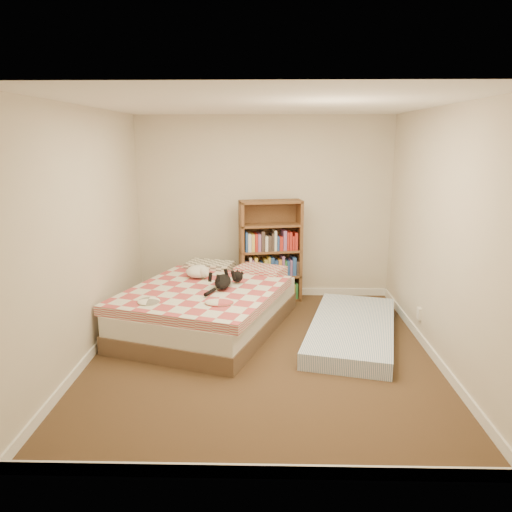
{
  "coord_description": "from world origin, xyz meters",
  "views": [
    {
      "loc": [
        0.05,
        -4.86,
        2.19
      ],
      "look_at": [
        -0.07,
        0.3,
        0.97
      ],
      "focal_mm": 35.0,
      "sensor_mm": 36.0,
      "label": 1
    }
  ],
  "objects_px": {
    "bed": "(209,306)",
    "bookshelf": "(270,263)",
    "black_cat": "(223,281)",
    "white_dog": "(199,272)",
    "floor_mattress": "(352,330)"
  },
  "relations": [
    {
      "from": "bed",
      "to": "bookshelf",
      "type": "bearing_deg",
      "value": 73.76
    },
    {
      "from": "bookshelf",
      "to": "black_cat",
      "type": "relative_size",
      "value": 1.97
    },
    {
      "from": "black_cat",
      "to": "white_dog",
      "type": "relative_size",
      "value": 2.19
    },
    {
      "from": "bookshelf",
      "to": "floor_mattress",
      "type": "height_order",
      "value": "bookshelf"
    },
    {
      "from": "floor_mattress",
      "to": "white_dog",
      "type": "height_order",
      "value": "white_dog"
    },
    {
      "from": "floor_mattress",
      "to": "black_cat",
      "type": "relative_size",
      "value": 2.8
    },
    {
      "from": "bed",
      "to": "bookshelf",
      "type": "relative_size",
      "value": 1.83
    },
    {
      "from": "black_cat",
      "to": "bed",
      "type": "bearing_deg",
      "value": -156.4
    },
    {
      "from": "bed",
      "to": "white_dog",
      "type": "relative_size",
      "value": 7.87
    },
    {
      "from": "bed",
      "to": "floor_mattress",
      "type": "distance_m",
      "value": 1.68
    },
    {
      "from": "floor_mattress",
      "to": "white_dog",
      "type": "bearing_deg",
      "value": 175.75
    },
    {
      "from": "floor_mattress",
      "to": "bed",
      "type": "bearing_deg",
      "value": -175.85
    },
    {
      "from": "floor_mattress",
      "to": "black_cat",
      "type": "distance_m",
      "value": 1.57
    },
    {
      "from": "bookshelf",
      "to": "floor_mattress",
      "type": "bearing_deg",
      "value": -66.25
    },
    {
      "from": "bookshelf",
      "to": "black_cat",
      "type": "height_order",
      "value": "bookshelf"
    }
  ]
}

